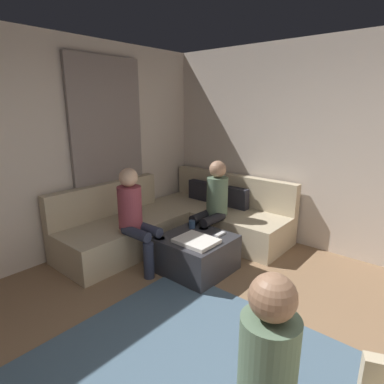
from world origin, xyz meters
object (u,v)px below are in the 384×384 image
object	(u,v)px
ottoman	(196,253)
game_remote	(220,234)
person_on_couch_back	(213,203)
sectional_couch	(179,222)
person_on_couch_side	(136,215)
person_on_armchair	(288,381)
coffee_mug	(192,224)

from	to	relation	value
ottoman	game_remote	size ratio (longest dim) A/B	5.07
person_on_couch_back	sectional_couch	bearing A→B (deg)	5.76
person_on_couch_side	person_on_armchair	world-z (taller)	person_on_couch_side
person_on_couch_back	person_on_armchair	world-z (taller)	person_on_couch_back
coffee_mug	game_remote	xyz separation A→B (m)	(0.40, 0.04, -0.04)
ottoman	coffee_mug	world-z (taller)	coffee_mug
person_on_couch_back	ottoman	bearing A→B (deg)	109.07
sectional_couch	person_on_armchair	bearing A→B (deg)	-38.00
game_remote	person_on_armchair	xyz separation A→B (m)	(1.56, -1.64, 0.21)
ottoman	game_remote	world-z (taller)	game_remote
person_on_couch_side	ottoman	bearing A→B (deg)	123.25
ottoman	coffee_mug	bearing A→B (deg)	140.71
coffee_mug	person_on_couch_side	distance (m)	0.71
coffee_mug	person_on_couch_side	world-z (taller)	person_on_couch_side
ottoman	person_on_couch_side	world-z (taller)	person_on_couch_side
ottoman	person_on_armchair	bearing A→B (deg)	-39.33
sectional_couch	person_on_armchair	size ratio (longest dim) A/B	2.16
coffee_mug	person_on_couch_back	distance (m)	0.43
sectional_couch	ottoman	xyz separation A→B (m)	(0.74, -0.51, -0.07)
sectional_couch	coffee_mug	world-z (taller)	sectional_couch
sectional_couch	person_on_armchair	xyz separation A→B (m)	(2.48, -1.94, 0.36)
sectional_couch	person_on_couch_back	distance (m)	0.67
game_remote	ottoman	bearing A→B (deg)	-129.29
game_remote	person_on_armchair	distance (m)	2.27
coffee_mug	person_on_armchair	world-z (taller)	person_on_armchair
game_remote	person_on_armchair	size ratio (longest dim) A/B	0.13
ottoman	coffee_mug	distance (m)	0.38
coffee_mug	person_on_couch_back	size ratio (longest dim) A/B	0.08
game_remote	person_on_couch_back	xyz separation A→B (m)	(-0.38, 0.35, 0.23)
ottoman	person_on_couch_back	distance (m)	0.75
ottoman	person_on_couch_back	xyz separation A→B (m)	(-0.20, 0.57, 0.45)
coffee_mug	game_remote	size ratio (longest dim) A/B	0.63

